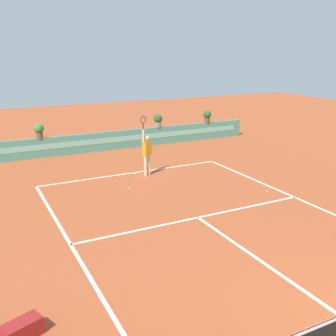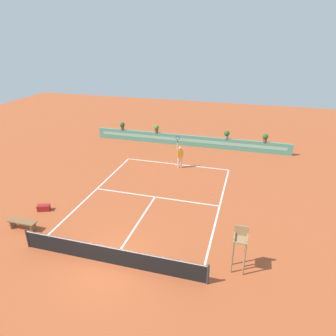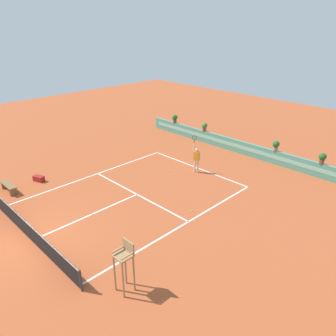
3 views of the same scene
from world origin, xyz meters
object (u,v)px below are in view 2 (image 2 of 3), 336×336
at_px(gear_bag, 44,208).
at_px(tennis_player, 180,155).
at_px(tennis_ball_near_baseline, 213,198).
at_px(potted_plant_far_left, 122,125).
at_px(bench_courtside, 22,223).
at_px(potted_plant_far_right, 265,137).
at_px(tennis_ball_mid_court, 158,172).
at_px(potted_plant_left, 156,128).
at_px(umpire_chair, 240,244).
at_px(potted_plant_right, 227,134).

bearing_deg(gear_bag, tennis_player, 52.85).
distance_m(gear_bag, tennis_ball_near_baseline, 10.27).
distance_m(tennis_ball_near_baseline, potted_plant_far_left, 13.71).
height_order(bench_courtside, potted_plant_far_right, potted_plant_far_right).
xyz_separation_m(tennis_ball_mid_court, potted_plant_left, (-2.18, 6.40, 1.38)).
bearing_deg(umpire_chair, potted_plant_right, 98.11).
bearing_deg(potted_plant_far_right, umpire_chair, -94.15).
height_order(umpire_chair, potted_plant_far_right, umpire_chair).
xyz_separation_m(gear_bag, tennis_player, (6.22, 8.21, 0.87)).
xyz_separation_m(tennis_player, potted_plant_left, (-3.51, 5.10, 0.36)).
xyz_separation_m(tennis_ball_mid_court, potted_plant_far_right, (7.57, 6.40, 1.38)).
relative_size(tennis_ball_mid_court, potted_plant_far_right, 0.09).
xyz_separation_m(umpire_chair, gear_bag, (-11.35, 1.81, -1.16)).
relative_size(gear_bag, potted_plant_right, 0.97).
xyz_separation_m(tennis_ball_mid_court, potted_plant_far_left, (-5.63, 6.40, 1.38)).
height_order(umpire_chair, tennis_ball_near_baseline, umpire_chair).
distance_m(gear_bag, tennis_ball_mid_court, 8.46).
xyz_separation_m(bench_courtside, potted_plant_far_right, (12.33, 15.22, 1.04)).
bearing_deg(potted_plant_right, tennis_ball_near_baseline, -88.82).
bearing_deg(potted_plant_right, potted_plant_far_left, 180.00).
height_order(bench_courtside, tennis_player, tennis_player).
xyz_separation_m(potted_plant_right, potted_plant_far_left, (-9.95, 0.00, 0.00)).
relative_size(tennis_ball_near_baseline, potted_plant_far_left, 0.09).
relative_size(tennis_ball_mid_court, potted_plant_left, 0.09).
distance_m(tennis_ball_near_baseline, potted_plant_left, 11.40).
height_order(gear_bag, potted_plant_right, potted_plant_right).
xyz_separation_m(tennis_ball_near_baseline, tennis_ball_mid_court, (-4.50, 2.73, 0.00)).
xyz_separation_m(bench_courtside, tennis_player, (6.10, 10.12, 0.67)).
bearing_deg(potted_plant_far_left, potted_plant_right, 0.00).
bearing_deg(tennis_ball_mid_court, potted_plant_right, 56.04).
bearing_deg(potted_plant_far_left, tennis_ball_near_baseline, -42.03).
bearing_deg(potted_plant_far_right, tennis_player, -140.68).
bearing_deg(potted_plant_far_right, potted_plant_far_left, 180.00).
relative_size(gear_bag, tennis_ball_mid_court, 10.29).
bearing_deg(potted_plant_left, potted_plant_far_left, 180.00).
relative_size(umpire_chair, potted_plant_right, 2.96).
bearing_deg(tennis_ball_mid_court, tennis_ball_near_baseline, -31.28).
xyz_separation_m(potted_plant_right, potted_plant_left, (-6.49, 0.00, 0.00)).
bearing_deg(potted_plant_far_right, tennis_ball_mid_court, -139.76).
relative_size(potted_plant_right, potted_plant_far_left, 1.00).
xyz_separation_m(gear_bag, tennis_ball_near_baseline, (9.38, 4.18, -0.15)).
relative_size(bench_courtside, gear_bag, 2.29).
bearing_deg(tennis_player, bench_courtside, -121.09).
relative_size(tennis_ball_near_baseline, tennis_ball_mid_court, 1.00).
bearing_deg(gear_bag, potted_plant_far_left, 93.22).
bearing_deg(potted_plant_far_left, tennis_ball_mid_court, -48.65).
height_order(tennis_ball_near_baseline, potted_plant_far_left, potted_plant_far_left).
bearing_deg(potted_plant_far_left, gear_bag, -86.78).
relative_size(potted_plant_far_left, potted_plant_far_right, 1.00).
xyz_separation_m(gear_bag, tennis_ball_mid_court, (4.89, 6.91, -0.15)).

